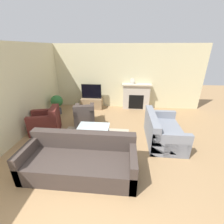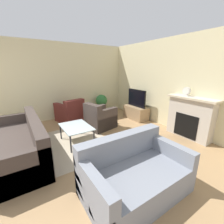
{
  "view_description": "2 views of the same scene",
  "coord_description": "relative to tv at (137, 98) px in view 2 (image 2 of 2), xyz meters",
  "views": [
    {
      "loc": [
        0.67,
        -1.39,
        2.55
      ],
      "look_at": [
        0.29,
        2.74,
        0.75
      ],
      "focal_mm": 24.0,
      "sensor_mm": 36.0,
      "label": 1
    },
    {
      "loc": [
        3.18,
        1.16,
        1.83
      ],
      "look_at": [
        0.39,
        2.99,
        0.84
      ],
      "focal_mm": 24.0,
      "sensor_mm": 36.0,
      "label": 2
    }
  ],
  "objects": [
    {
      "name": "potted_plant",
      "position": [
        -1.26,
        -0.76,
        -0.28
      ],
      "size": [
        0.47,
        0.47,
        0.79
      ],
      "color": "#47474C",
      "rests_on": "ground_plane"
    },
    {
      "name": "coffee_table",
      "position": [
        0.59,
        -2.53,
        -0.39
      ],
      "size": [
        0.9,
        0.65,
        0.44
      ],
      "color": "#333338",
      "rests_on": "ground_plane"
    },
    {
      "name": "wall_left",
      "position": [
        -1.63,
        -2.26,
        0.57
      ],
      "size": [
        0.06,
        8.15,
        2.7
      ],
      "color": "beige",
      "rests_on": "ground_plane"
    },
    {
      "name": "fireplace",
      "position": [
        1.95,
        0.15,
        -0.19
      ],
      "size": [
        1.26,
        0.38,
        1.11
      ],
      "color": "#BCB2A3",
      "rests_on": "ground_plane"
    },
    {
      "name": "tv",
      "position": [
        0.0,
        0.0,
        0.0
      ],
      "size": [
        0.86,
        0.06,
        0.62
      ],
      "color": "black",
      "rests_on": "tv_stand"
    },
    {
      "name": "area_rug",
      "position": [
        0.59,
        -2.72,
        -0.78
      ],
      "size": [
        2.1,
        1.85,
        0.0
      ],
      "color": "#B7A88E",
      "rests_on": "ground_plane"
    },
    {
      "name": "couch_sectional",
      "position": [
        0.57,
        -3.76,
        -0.49
      ],
      "size": [
        2.37,
        0.96,
        0.82
      ],
      "color": "#3D332D",
      "rests_on": "ground_plane"
    },
    {
      "name": "couch_loveseat",
      "position": [
        2.58,
        -2.36,
        -0.49
      ],
      "size": [
        0.95,
        1.54,
        0.82
      ],
      "rotation": [
        0.0,
        0.0,
        1.57
      ],
      "color": "gray",
      "rests_on": "ground_plane"
    },
    {
      "name": "wall_back",
      "position": [
        0.8,
        0.35,
        0.57
      ],
      "size": [
        7.82,
        0.06,
        2.7
      ],
      "color": "beige",
      "rests_on": "ground_plane"
    },
    {
      "name": "tv_stand",
      "position": [
        0.0,
        0.0,
        -0.54
      ],
      "size": [
        0.92,
        0.47,
        0.46
      ],
      "color": "#997A56",
      "rests_on": "ground_plane"
    },
    {
      "name": "mantel_clock",
      "position": [
        1.75,
        0.16,
        0.46
      ],
      "size": [
        0.21,
        0.07,
        0.24
      ],
      "color": "beige",
      "rests_on": "fireplace"
    },
    {
      "name": "armchair_accent",
      "position": [
        0.09,
        -1.58,
        -0.48
      ],
      "size": [
        0.83,
        0.95,
        0.82
      ],
      "rotation": [
        0.0,
        0.0,
        3.35
      ],
      "color": "#3D332D",
      "rests_on": "ground_plane"
    },
    {
      "name": "armchair_by_window",
      "position": [
        -1.03,
        -2.16,
        -0.48
      ],
      "size": [
        1.02,
        0.9,
        0.82
      ],
      "rotation": [
        0.0,
        0.0,
        -1.31
      ],
      "color": "#5B231E",
      "rests_on": "ground_plane"
    }
  ]
}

